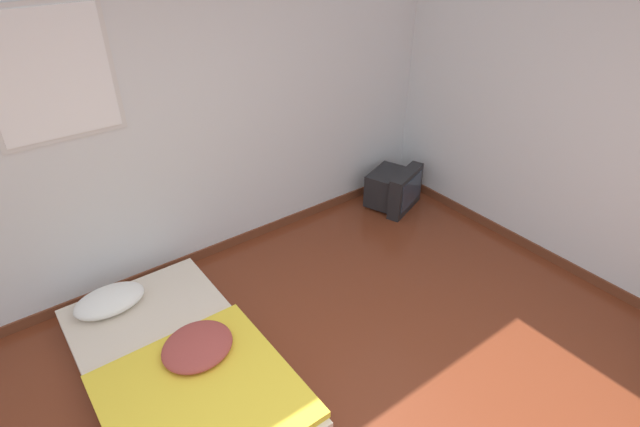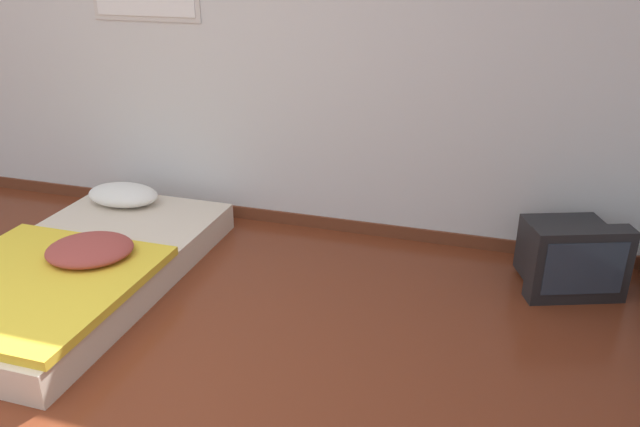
# 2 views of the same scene
# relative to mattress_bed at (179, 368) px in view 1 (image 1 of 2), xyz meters

# --- Properties ---
(wall_back) EXTENTS (7.98, 0.08, 2.60)m
(wall_back) POSITION_rel_mattress_bed_xyz_m (0.48, 1.23, 1.17)
(wall_back) COLOR silver
(wall_back) RESTS_ON ground_plane
(mattress_bed) EXTENTS (1.12, 2.01, 0.33)m
(mattress_bed) POSITION_rel_mattress_bed_xyz_m (0.00, 0.00, 0.00)
(mattress_bed) COLOR beige
(mattress_bed) RESTS_ON ground_plane
(crt_tv) EXTENTS (0.63, 0.59, 0.44)m
(crt_tv) POSITION_rel_mattress_bed_xyz_m (2.79, 0.81, 0.09)
(crt_tv) COLOR black
(crt_tv) RESTS_ON ground_plane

